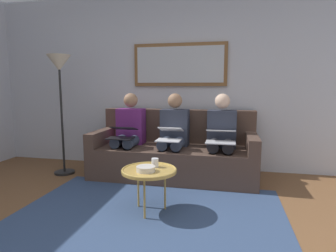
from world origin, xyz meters
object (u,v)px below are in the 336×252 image
object	(u,v)px
person_middle	(173,133)
person_right	(129,131)
laptop_silver	(221,136)
coffee_table	(149,171)
framed_mirror	(180,65)
bowl	(146,169)
standing_lamp	(60,76)
couch	(174,153)
laptop_white	(170,134)
laptop_black	(122,133)
person_left	(221,135)
cup	(155,163)

from	to	relation	value
person_middle	person_right	world-z (taller)	same
laptop_silver	coffee_table	bearing A→B (deg)	54.15
framed_mirror	person_middle	xyz separation A→B (m)	(0.00, 0.46, -0.94)
bowl	standing_lamp	bearing A→B (deg)	-33.73
framed_mirror	person_right	size ratio (longest dim) A/B	1.21
couch	bowl	size ratio (longest dim) A/B	12.22
coffee_table	person_right	size ratio (longest dim) A/B	0.47
person_middle	person_right	size ratio (longest dim) A/B	1.00
laptop_silver	person_middle	bearing A→B (deg)	-20.79
laptop_silver	laptop_white	xyz separation A→B (m)	(0.64, -0.01, -0.00)
couch	laptop_black	bearing A→B (deg)	26.02
laptop_white	standing_lamp	distance (m)	1.72
person_middle	laptop_white	size ratio (longest dim) A/B	3.01
standing_lamp	laptop_black	bearing A→B (deg)	177.18
person_middle	laptop_black	world-z (taller)	person_middle
person_left	person_right	world-z (taller)	same
person_right	coffee_table	bearing A→B (deg)	118.56
cup	standing_lamp	size ratio (longest dim) A/B	0.05
framed_mirror	laptop_white	size ratio (longest dim) A/B	3.65
person_left	standing_lamp	bearing A→B (deg)	5.19
couch	laptop_black	xyz separation A→B (m)	(0.64, 0.31, 0.32)
framed_mirror	laptop_white	bearing A→B (deg)	90.00
framed_mirror	laptop_silver	distance (m)	1.32
framed_mirror	person_middle	bearing A→B (deg)	90.00
laptop_black	standing_lamp	size ratio (longest dim) A/B	0.21
laptop_white	person_left	bearing A→B (deg)	-159.84
laptop_white	person_right	size ratio (longest dim) A/B	0.33
standing_lamp	coffee_table	bearing A→B (deg)	148.25
person_right	standing_lamp	size ratio (longest dim) A/B	0.69
couch	coffee_table	size ratio (longest dim) A/B	4.08
person_left	bowl	bearing A→B (deg)	61.20
couch	person_right	distance (m)	0.71
person_middle	person_right	xyz separation A→B (m)	(0.64, 0.00, 0.00)
bowl	person_middle	size ratio (longest dim) A/B	0.16
bowl	person_right	distance (m)	1.37
bowl	person_right	size ratio (longest dim) A/B	0.16
bowl	laptop_silver	distance (m)	1.19
laptop_silver	person_right	distance (m)	1.30
person_right	laptop_black	distance (m)	0.24
person_right	laptop_black	size ratio (longest dim) A/B	3.26
laptop_white	person_middle	bearing A→B (deg)	-90.00
person_middle	cup	bearing A→B (deg)	91.07
person_left	cup	bearing A→B (deg)	59.52
framed_mirror	standing_lamp	xyz separation A→B (m)	(1.55, 0.66, -0.18)
framed_mirror	bowl	xyz separation A→B (m)	(0.03, 1.67, -1.10)
standing_lamp	framed_mirror	bearing A→B (deg)	-157.06
couch	person_left	bearing A→B (deg)	173.87
framed_mirror	person_left	world-z (taller)	framed_mirror
coffee_table	person_left	bearing A→B (deg)	-119.67
person_left	person_middle	size ratio (longest dim) A/B	1.00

